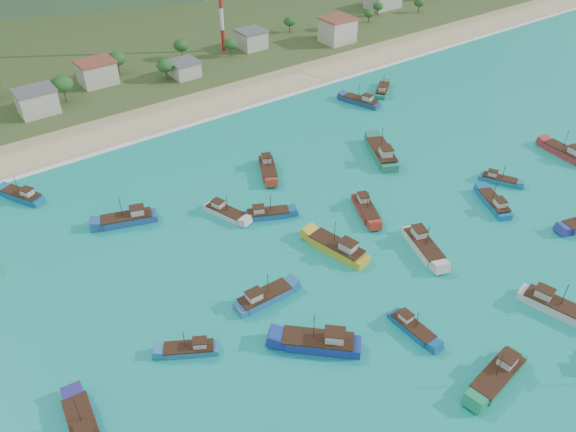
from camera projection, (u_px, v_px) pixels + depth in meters
ground at (350, 276)px, 100.61m from camera, size 600.00×600.00×0.00m
beach at (159, 116)px, 152.20m from camera, size 400.00×18.00×1.20m
land at (82, 51)px, 192.04m from camera, size 400.00×110.00×2.40m
surf_line at (175, 129)px, 146.00m from camera, size 400.00×2.50×0.08m
village at (155, 64)px, 169.06m from camera, size 218.17×29.09×7.75m
vegetation at (96, 77)px, 160.99m from camera, size 274.23×25.49×8.43m
boat_0 at (382, 91)px, 163.76m from camera, size 9.64×8.48×5.88m
boat_3 at (338, 249)px, 105.42m from camera, size 6.20×12.68×7.20m
boat_4 at (382, 154)px, 133.47m from camera, size 9.63×14.08×8.09m
boat_5 at (565, 153)px, 134.28m from camera, size 4.52×11.76×6.78m
boat_6 at (498, 376)px, 82.09m from camera, size 11.89×5.04×6.81m
boat_9 at (498, 180)px, 125.33m from camera, size 6.14×8.51×4.93m
boat_10 at (190, 350)px, 86.38m from camera, size 8.69×6.53×5.07m
boat_11 at (361, 102)px, 157.58m from camera, size 6.46×11.15×6.33m
boat_12 at (84, 429)px, 75.10m from camera, size 4.46×11.55×6.66m
boat_13 at (494, 204)px, 117.57m from camera, size 6.83×10.40×5.95m
boat_17 at (320, 343)px, 86.98m from camera, size 11.51×11.21×7.33m
boat_19 at (412, 328)px, 89.95m from camera, size 2.72×8.66×5.09m
boat_20 at (225, 213)px, 115.14m from camera, size 5.71×9.93×5.63m
boat_21 at (365, 209)px, 115.92m from camera, size 7.00×10.67×6.10m
boat_22 at (23, 196)px, 119.85m from camera, size 7.42×10.30×5.97m
boat_23 at (554, 306)px, 93.50m from camera, size 5.98×11.75×6.67m
boat_25 at (268, 169)px, 128.53m from camera, size 7.66×11.02×6.34m
boat_26 at (264, 298)px, 95.18m from camera, size 10.41×3.14×6.14m
boat_27 at (128, 219)px, 112.94m from camera, size 11.67×6.69×6.62m
boat_30 at (267, 214)px, 114.65m from camera, size 9.74×6.52×5.58m
boat_31 at (423, 246)px, 106.11m from camera, size 6.91×12.01×6.81m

